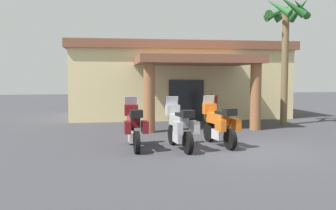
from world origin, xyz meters
TOP-DOWN VIEW (x-y plane):
  - ground_plane at (0.00, 0.00)m, footprint 80.00×80.00m
  - motel_building at (0.11, 10.51)m, footprint 12.38×10.26m
  - motorcycle_maroon at (-3.40, 0.93)m, footprint 0.70×2.21m
  - motorcycle_silver at (-2.00, 0.58)m, footprint 0.74×2.21m
  - motorcycle_orange at (-0.60, 0.92)m, footprint 0.78×2.21m
  - pedestrian at (0.73, 5.80)m, footprint 0.53×0.32m
  - palm_tree_near_portico at (4.14, 5.42)m, footprint 2.25×2.29m

SIDE VIEW (x-z plane):
  - ground_plane at x=0.00m, z-range 0.00..0.00m
  - motorcycle_maroon at x=-3.40m, z-range -0.11..1.50m
  - motorcycle_silver at x=-2.00m, z-range -0.11..1.50m
  - motorcycle_orange at x=-0.60m, z-range -0.11..1.50m
  - pedestrian at x=0.73m, z-range 0.12..1.75m
  - motel_building at x=0.11m, z-range 0.04..4.16m
  - palm_tree_near_portico at x=4.14m, z-range 1.57..7.55m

